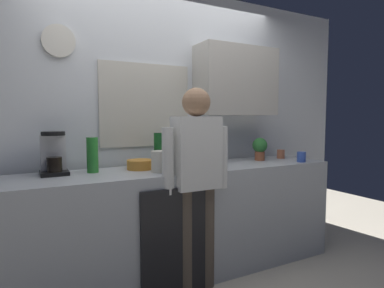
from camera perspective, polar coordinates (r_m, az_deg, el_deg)
ground_plane at (r=2.84m, az=0.72°, el=-24.14°), size 8.00×8.00×0.00m
kitchen_counter at (r=2.90m, az=-2.20°, el=-13.44°), size 2.95×0.64×0.94m
dishwasher_panel at (r=2.56m, az=-2.85°, el=-17.11°), size 0.56×0.02×0.84m
back_wall_assembly at (r=3.16m, az=-3.90°, el=4.50°), size 4.55×0.42×2.60m
coffee_maker at (r=2.68m, az=-23.27°, el=-1.86°), size 0.20×0.20×0.33m
bottle_green_wine at (r=2.88m, az=-6.02°, el=-1.00°), size 0.07×0.07×0.30m
bottle_clear_soda at (r=2.67m, az=-17.18°, el=-1.86°), size 0.09×0.09×0.28m
bottle_dark_sauce at (r=3.19m, az=5.13°, el=-1.53°), size 0.06×0.06×0.18m
cup_terracotta_mug at (r=3.58m, az=15.42°, el=-1.72°), size 0.08×0.08×0.09m
cup_blue_mug at (r=3.34m, az=18.77°, el=-2.18°), size 0.08×0.08×0.10m
cup_yellow_cup at (r=2.98m, az=-1.98°, el=-2.87°), size 0.07×0.07×0.08m
mixing_bowl at (r=2.76m, az=-9.17°, el=-3.60°), size 0.22×0.22×0.08m
potted_plant at (r=3.35m, az=11.89°, el=-0.61°), size 0.15×0.15×0.23m
dish_soap at (r=2.79m, az=-2.37°, el=-2.66°), size 0.06×0.06×0.18m
storage_canister at (r=2.59m, az=-5.67°, el=-3.09°), size 0.14×0.14×0.17m
person_at_sink at (r=2.53m, az=0.74°, el=-4.95°), size 0.57×0.22×1.60m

